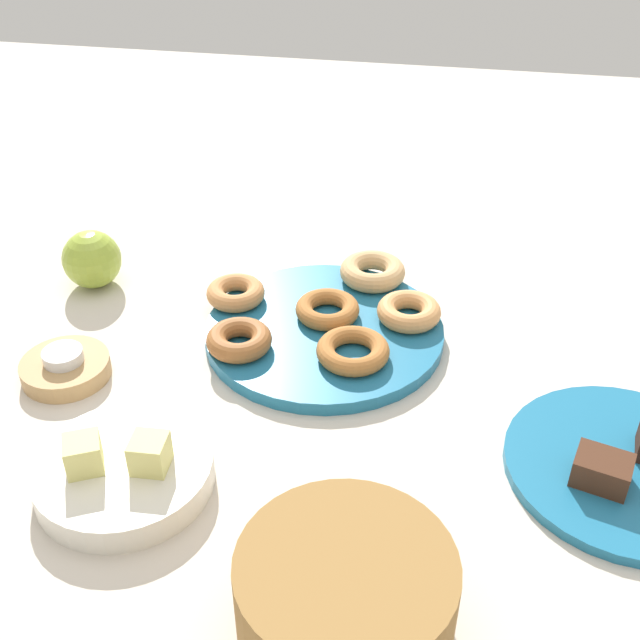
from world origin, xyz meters
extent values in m
plane|color=beige|center=(0.00, 0.00, 0.00)|extent=(2.40, 2.40, 0.00)
cylinder|color=#1E6B93|center=(0.00, 0.00, 0.01)|extent=(0.31, 0.31, 0.02)
torus|color=#995B2D|center=(0.10, 0.07, 0.03)|extent=(0.12, 0.12, 0.03)
torus|color=#C6844C|center=(0.13, -0.04, 0.03)|extent=(0.10, 0.10, 0.02)
torus|color=tan|center=(-0.11, -0.04, 0.03)|extent=(0.10, 0.10, 0.03)
torus|color=#AD6B33|center=(0.00, -0.02, 0.03)|extent=(0.11, 0.11, 0.02)
torus|color=tan|center=(-0.05, -0.12, 0.03)|extent=(0.13, 0.13, 0.03)
torus|color=#AD6B33|center=(-0.05, 0.06, 0.03)|extent=(0.12, 0.12, 0.02)
cylinder|color=#1E6B93|center=(-0.36, 0.18, 0.01)|extent=(0.25, 0.25, 0.01)
cube|color=#472819|center=(-0.33, 0.21, 0.03)|extent=(0.07, 0.06, 0.03)
cylinder|color=tan|center=(0.30, 0.14, 0.01)|extent=(0.11, 0.11, 0.02)
cylinder|color=silver|center=(0.30, 0.14, 0.03)|extent=(0.05, 0.05, 0.01)
cylinder|color=olive|center=(-0.10, 0.42, 0.05)|extent=(0.25, 0.25, 0.09)
cylinder|color=silver|center=(0.16, 0.29, 0.02)|extent=(0.19, 0.19, 0.03)
cube|color=#DBD67A|center=(0.12, 0.29, 0.05)|extent=(0.04, 0.04, 0.04)
cube|color=#DBD67A|center=(0.19, 0.31, 0.05)|extent=(0.05, 0.05, 0.04)
sphere|color=#93AD38|center=(0.35, -0.07, 0.04)|extent=(0.08, 0.08, 0.08)
camera|label=1|loc=(-0.15, 0.82, 0.61)|focal=44.03mm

